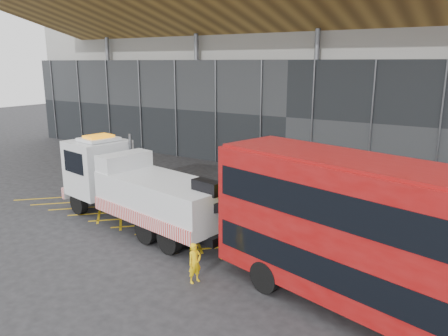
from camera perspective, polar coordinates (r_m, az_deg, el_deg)
The scene contains 6 objects.
ground_plane at distance 24.26m, azimuth -7.94°, elevation -5.32°, with size 120.00×120.00×0.00m, color #242426.
road_markings at distance 22.00m, azimuth 0.09°, elevation -7.19°, with size 24.76×7.16×0.01m.
construction_building at distance 38.08m, azimuth 12.90°, elevation 15.06°, with size 55.00×23.97×18.00m.
recovery_truck at distance 21.69m, azimuth -11.44°, elevation -2.39°, with size 12.11×4.60×4.20m.
bus_towed at distance 13.86m, azimuth 21.45°, elevation -8.77°, with size 12.57×5.74×5.00m.
worker at distance 16.22m, azimuth -3.84°, elevation -12.27°, with size 0.55×0.36×1.51m, color yellow.
Camera 1 is at (15.06, -17.32, 7.85)m, focal length 35.00 mm.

